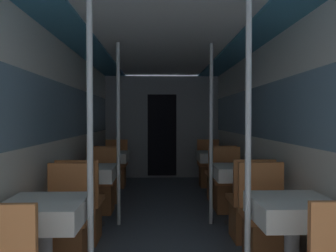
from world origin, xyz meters
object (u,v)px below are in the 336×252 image
Objects in this scene: dining_table_right_0 at (292,216)px; support_pole_right_1 at (211,134)px; chair_left_near_2 at (106,184)px; chair_right_far_0 at (267,232)px; dining_table_left_1 at (92,176)px; dining_table_right_2 at (214,159)px; chair_left_far_1 at (100,192)px; chair_right_far_1 at (228,191)px; chair_left_far_2 at (115,172)px; dining_table_right_1 at (237,176)px; chair_left_near_1 at (81,215)px; support_pole_left_1 at (118,134)px; dining_table_left_0 at (44,218)px; chair_right_near_1 at (250,214)px; chair_right_near_2 at (220,183)px; dining_table_left_2 at (111,159)px; support_pole_left_0 at (90,146)px; chair_left_far_0 at (66,234)px; support_pole_right_0 at (248,145)px; chair_right_far_2 at (209,172)px.

dining_table_right_0 is 1.79m from support_pole_right_1.
chair_right_far_0 is (1.82, -2.25, 0.00)m from chair_left_near_2.
dining_table_left_1 and dining_table_right_2 have the same top height.
chair_left_far_1 is 1.00× the size of chair_right_far_1.
chair_right_far_0 is 1.68m from chair_right_far_1.
chair_left_far_2 is (0.00, 1.12, 0.00)m from chair_left_near_2.
dining_table_left_1 is 1.00× the size of dining_table_right_1.
dining_table_right_1 is at bearing 17.13° from chair_left_near_1.
dining_table_right_0 is at bearing -57.05° from chair_left_near_2.
chair_right_far_1 is at bearing -180.00° from chair_left_far_1.
chair_left_near_2 is 2.16m from dining_table_right_1.
chair_left_near_1 is 1.07m from support_pole_left_1.
dining_table_left_0 is 0.81× the size of chair_right_near_1.
support_pole_left_1 is 2.50× the size of chair_right_far_1.
support_pole_left_1 is 2.42m from chair_left_far_2.
chair_left_far_2 reaches higher than dining_table_right_0.
chair_right_far_1 and chair_right_near_2 have the same top height.
support_pole_left_1 reaches higher than dining_table_right_2.
chair_left_near_1 is at bearing -120.65° from support_pole_left_1.
dining_table_left_2 is 3.36m from chair_right_far_0.
dining_table_right_0 is at bearing -48.55° from support_pole_left_1.
support_pole_left_1 is 3.09× the size of dining_table_right_0.
support_pole_left_0 reaches higher than dining_table_right_2.
dining_table_right_0 is at bearing -31.68° from chair_left_near_1.
dining_table_right_1 is 0.32× the size of support_pole_right_1.
chair_left_far_2 and chair_right_near_1 have the same top height.
dining_table_left_2 is (0.00, 1.12, 0.32)m from chair_left_far_1.
chair_left_far_1 and chair_right_far_1 have the same top height.
chair_left_far_0 reaches higher than dining_table_left_2.
dining_table_left_0 is 2.91m from chair_right_far_1.
chair_left_far_1 is 1.00× the size of chair_right_near_2.
support_pole_left_0 is at bearing 94.84° from chair_left_far_2.
chair_left_far_0 is at bearing -148.32° from dining_table_right_1.
chair_left_far_2 and chair_right_near_2 have the same top height.
dining_table_right_1 is at bearing 48.55° from support_pole_left_0.
chair_left_near_1 is 0.40× the size of support_pole_right_0.
dining_table_left_1 is 2.16m from chair_right_near_2.
dining_table_right_0 is at bearing -78.83° from support_pole_right_1.
support_pole_right_0 is at bearing 123.53° from chair_left_far_1.
dining_table_right_2 is (1.49, 3.37, -0.52)m from support_pole_left_0.
dining_table_left_1 is (0.00, 1.68, 0.00)m from dining_table_left_0.
dining_table_left_0 is at bearing 50.97° from chair_right_far_1.
chair_right_near_1 is (0.00, 0.56, 0.00)m from chair_right_far_0.
support_pole_left_1 is 2.50× the size of chair_right_far_2.
chair_left_near_1 is 1.00× the size of chair_right_far_2.
dining_table_right_1 is at bearing 90.00° from chair_right_far_2.
chair_right_near_1 is at bearing 148.35° from chair_left_far_1.
support_pole_left_1 is (0.33, 0.56, 0.84)m from chair_left_near_1.
support_pole_right_1 is 1.44m from chair_right_near_2.
support_pole_left_1 reaches higher than dining_table_right_1.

